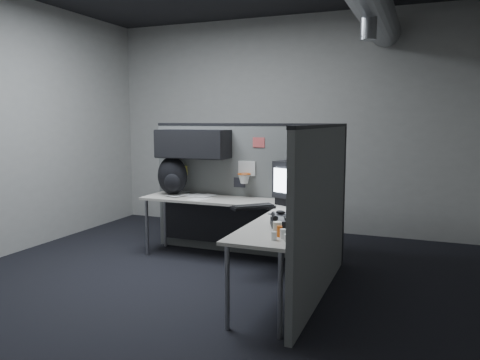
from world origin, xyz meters
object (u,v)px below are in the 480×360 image
at_px(backpack, 172,176).
at_px(keyboard, 253,207).
at_px(phone, 282,221).
at_px(desk, 245,216).
at_px(monitor, 299,182).

bearing_deg(backpack, keyboard, -30.47).
bearing_deg(keyboard, phone, -50.69).
relative_size(desk, backpack, 4.78).
bearing_deg(phone, backpack, 134.78).
distance_m(desk, backpack, 1.21).
distance_m(desk, phone, 1.08).
bearing_deg(monitor, keyboard, -152.28).
height_order(monitor, backpack, monitor).
bearing_deg(backpack, phone, -42.30).
height_order(desk, backpack, backpack).
distance_m(monitor, backpack, 1.64).
xyz_separation_m(monitor, phone, (0.14, -1.11, -0.21)).
relative_size(keyboard, backpack, 0.93).
relative_size(monitor, phone, 1.90).
bearing_deg(keyboard, desk, 134.48).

